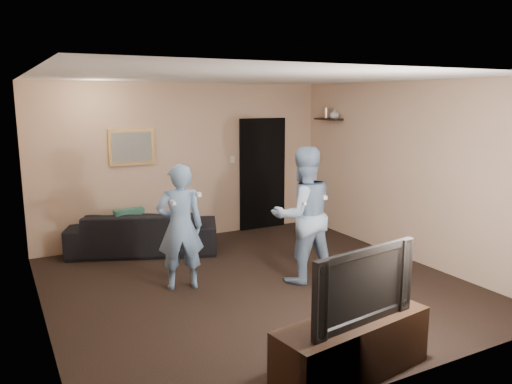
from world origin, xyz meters
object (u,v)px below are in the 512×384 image
sofa (144,231)px  television (355,283)px  tv_console (352,348)px  wii_player_left (180,227)px  wii_player_right (303,215)px

sofa → television: size_ratio=1.96×
tv_console → wii_player_left: bearing=95.2°
television → wii_player_left: (-0.61, 2.61, -0.05)m
television → wii_player_right: bearing=59.6°
tv_console → wii_player_left: (-0.61, 2.61, 0.54)m
television → tv_console: bearing=0.0°
wii_player_left → sofa: bearing=90.3°
tv_console → television: television is taller
television → wii_player_left: size_ratio=0.72×
sofa → wii_player_right: size_ratio=1.26×
sofa → wii_player_right: bearing=145.9°
wii_player_left → wii_player_right: size_ratio=0.90×
wii_player_left → wii_player_right: bearing=-18.6°
wii_player_right → wii_player_left: bearing=161.4°
television → wii_player_right: size_ratio=0.64×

